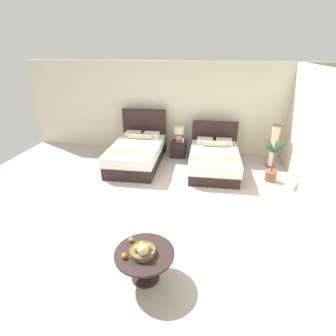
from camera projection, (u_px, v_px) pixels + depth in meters
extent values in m
cube|color=#BCACA8|center=(161.00, 203.00, 5.70)|extent=(9.88, 10.06, 0.02)
cube|color=beige|center=(181.00, 109.00, 8.01)|extent=(9.88, 0.12, 2.72)
cube|color=beige|center=(326.00, 146.00, 4.98)|extent=(0.12, 5.66, 2.72)
cube|color=black|center=(137.00, 160.00, 7.43)|extent=(1.34, 2.17, 0.34)
cube|color=white|center=(136.00, 150.00, 7.30)|extent=(1.38, 2.21, 0.26)
cube|color=black|center=(145.00, 131.00, 8.19)|extent=(1.36, 0.10, 1.37)
cube|color=white|center=(133.00, 134.00, 7.98)|extent=(0.47, 0.31, 0.14)
cube|color=white|center=(151.00, 135.00, 7.90)|extent=(0.47, 0.31, 0.14)
cylinder|color=#CEB293|center=(141.00, 136.00, 7.72)|extent=(0.71, 0.17, 0.15)
cube|color=gray|center=(130.00, 152.00, 6.77)|extent=(1.35, 0.45, 0.01)
cube|color=black|center=(213.00, 166.00, 7.10)|extent=(1.30, 1.99, 0.27)
cube|color=white|center=(214.00, 157.00, 6.99)|extent=(1.34, 2.03, 0.26)
cube|color=black|center=(214.00, 139.00, 7.82)|extent=(1.32, 0.10, 1.12)
cube|color=white|center=(205.00, 141.00, 7.58)|extent=(0.45, 0.31, 0.14)
cube|color=white|center=(224.00, 142.00, 7.51)|extent=(0.45, 0.31, 0.14)
cylinder|color=#CEB293|center=(215.00, 144.00, 7.33)|extent=(0.69, 0.17, 0.15)
cube|color=gray|center=(215.00, 159.00, 6.49)|extent=(1.31, 0.41, 0.01)
cube|color=black|center=(178.00, 149.00, 8.00)|extent=(0.45, 0.42, 0.47)
sphere|color=tan|center=(177.00, 149.00, 7.77)|extent=(0.02, 0.02, 0.02)
cylinder|color=tan|center=(179.00, 141.00, 7.91)|extent=(0.17, 0.17, 0.02)
ellipsoid|color=tan|center=(179.00, 138.00, 7.86)|extent=(0.20, 0.20, 0.20)
cylinder|color=#99844C|center=(179.00, 134.00, 7.81)|extent=(0.02, 0.02, 0.04)
cylinder|color=beige|center=(179.00, 130.00, 7.76)|extent=(0.31, 0.31, 0.20)
cylinder|color=silver|center=(183.00, 140.00, 7.81)|extent=(0.08, 0.08, 0.14)
torus|color=silver|center=(183.00, 138.00, 7.78)|extent=(0.08, 0.08, 0.01)
cylinder|color=black|center=(146.00, 277.00, 3.84)|extent=(0.40, 0.40, 0.02)
cylinder|color=black|center=(145.00, 266.00, 3.75)|extent=(0.11, 0.11, 0.44)
cylinder|color=black|center=(144.00, 253.00, 3.65)|extent=(0.85, 0.85, 0.04)
cylinder|color=brown|center=(143.00, 252.00, 3.61)|extent=(0.34, 0.34, 0.07)
torus|color=brown|center=(142.00, 250.00, 3.59)|extent=(0.36, 0.36, 0.02)
sphere|color=#88AD38|center=(142.00, 244.00, 3.65)|extent=(0.08, 0.08, 0.08)
sphere|color=orange|center=(137.00, 248.00, 3.56)|extent=(0.09, 0.09, 0.09)
sphere|color=beige|center=(143.00, 250.00, 3.50)|extent=(0.15, 0.15, 0.15)
sphere|color=gold|center=(148.00, 247.00, 3.59)|extent=(0.08, 0.08, 0.08)
sphere|color=#80AA41|center=(131.00, 240.00, 3.83)|extent=(0.07, 0.07, 0.07)
sphere|color=orange|center=(124.00, 256.00, 3.53)|extent=(0.08, 0.08, 0.08)
cube|color=#422E28|center=(270.00, 166.00, 7.42)|extent=(0.20, 0.20, 0.03)
cube|color=beige|center=(273.00, 146.00, 7.17)|extent=(0.16, 0.16, 1.15)
cube|color=#422E28|center=(277.00, 125.00, 6.93)|extent=(0.20, 0.20, 0.02)
cylinder|color=brown|center=(271.00, 176.00, 6.58)|extent=(0.28, 0.28, 0.26)
cylinder|color=brown|center=(273.00, 162.00, 6.42)|extent=(0.04, 0.04, 0.49)
ellipsoid|color=#1F4E36|center=(281.00, 147.00, 6.22)|extent=(0.28, 0.09, 0.36)
ellipsoid|color=#1F4E36|center=(276.00, 147.00, 6.38)|extent=(0.12, 0.30, 0.29)
ellipsoid|color=#1F4E36|center=(271.00, 147.00, 6.35)|extent=(0.22, 0.23, 0.31)
ellipsoid|color=#1F4E36|center=(270.00, 149.00, 6.22)|extent=(0.33, 0.23, 0.30)
ellipsoid|color=#1F4E36|center=(277.00, 150.00, 6.19)|extent=(0.11, 0.22, 0.27)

